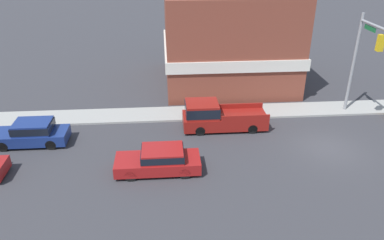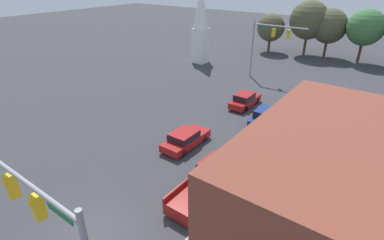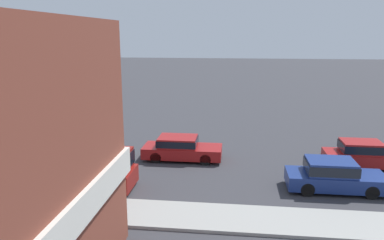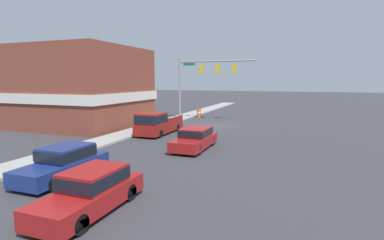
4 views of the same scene
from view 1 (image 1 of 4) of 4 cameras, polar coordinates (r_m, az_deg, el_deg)
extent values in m
plane|color=#38383D|center=(25.12, 19.98, -4.07)|extent=(200.00, 200.00, 0.00)
cube|color=#9E9E99|center=(29.75, 15.84, 1.53)|extent=(2.40, 60.00, 0.14)
cylinder|color=gray|center=(29.68, 23.36, 7.75)|extent=(0.22, 0.22, 7.33)
cube|color=gold|center=(26.81, 26.77, 10.45)|extent=(0.36, 0.36, 1.05)
cube|color=#196B38|center=(27.97, 25.49, 12.49)|extent=(1.40, 0.04, 0.30)
cylinder|color=black|center=(20.79, -9.35, -8.35)|extent=(0.22, 0.66, 0.66)
cylinder|color=black|center=(22.20, -9.05, -5.89)|extent=(0.22, 0.66, 0.66)
cylinder|color=black|center=(20.72, -1.09, -8.10)|extent=(0.22, 0.66, 0.66)
cylinder|color=black|center=(22.13, -1.36, -5.64)|extent=(0.22, 0.66, 0.66)
cube|color=maroon|center=(21.30, -5.24, -6.56)|extent=(1.91, 4.77, 0.66)
cube|color=maroon|center=(20.97, -4.52, -5.10)|extent=(1.75, 2.29, 0.59)
cube|color=black|center=(20.97, -4.52, -5.10)|extent=(1.77, 2.38, 0.41)
cylinder|color=black|center=(25.94, -26.87, -3.63)|extent=(0.22, 0.66, 0.66)
cylinder|color=black|center=(27.28, -25.72, -1.92)|extent=(0.22, 0.66, 0.66)
cylinder|color=black|center=(24.95, -20.70, -3.54)|extent=(0.22, 0.66, 0.66)
cylinder|color=black|center=(26.34, -19.83, -1.77)|extent=(0.22, 0.66, 0.66)
cube|color=navy|center=(26.00, -23.40, -2.30)|extent=(1.86, 4.69, 0.70)
cube|color=navy|center=(25.61, -23.08, -0.94)|extent=(1.71, 2.25, 0.67)
cube|color=black|center=(25.61, -23.08, -0.94)|extent=(1.73, 2.34, 0.47)
cylinder|color=black|center=(24.97, 1.26, -1.66)|extent=(0.22, 0.66, 0.66)
cylinder|color=black|center=(26.60, 0.87, 0.19)|extent=(0.22, 0.66, 0.66)
cylinder|color=black|center=(25.54, 9.20, -1.34)|extent=(0.22, 0.66, 0.66)
cylinder|color=black|center=(27.13, 8.35, 0.44)|extent=(0.22, 0.66, 0.66)
cube|color=maroon|center=(25.88, 4.97, -0.02)|extent=(2.05, 5.72, 0.85)
cube|color=maroon|center=(25.29, 1.53, 1.68)|extent=(1.95, 2.17, 0.95)
cube|color=black|center=(25.29, 1.53, 1.68)|extent=(1.97, 2.26, 0.66)
cube|color=maroon|center=(24.99, 8.17, 0.34)|extent=(0.12, 3.25, 0.35)
cube|color=maroon|center=(26.70, 7.32, 2.14)|extent=(0.12, 3.25, 0.35)
cube|color=brown|center=(33.92, 5.41, 12.44)|extent=(10.92, 10.86, 7.96)
cube|color=silver|center=(34.15, 5.35, 10.92)|extent=(11.22, 11.16, 0.90)
camera|label=2|loc=(35.77, 26.70, 26.08)|focal=28.00mm
camera|label=3|loc=(39.98, -10.39, 19.42)|focal=35.00mm
camera|label=4|loc=(23.53, -60.04, -5.81)|focal=28.00mm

